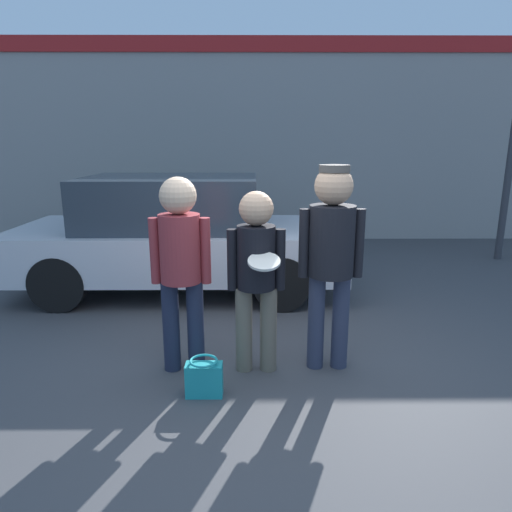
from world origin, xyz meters
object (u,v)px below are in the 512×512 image
object	(u,v)px
parked_car_near	(177,234)
handbag	(204,378)
shrub	(145,222)
person_right	(331,247)
person_left	(181,258)
person_middle_with_frisbee	(256,268)

from	to	relation	value
parked_car_near	handbag	world-z (taller)	parked_car_near
shrub	handbag	distance (m)	5.94
handbag	person_right	bearing A→B (deg)	24.63
person_right	parked_car_near	xyz separation A→B (m)	(-1.72, 2.31, -0.35)
person_left	person_middle_with_frisbee	xyz separation A→B (m)	(0.65, -0.01, -0.09)
parked_car_near	shrub	world-z (taller)	parked_car_near
person_left	shrub	size ratio (longest dim) A/B	1.86
handbag	shrub	bearing A→B (deg)	107.35
handbag	person_left	bearing A→B (deg)	116.55
person_middle_with_frisbee	parked_car_near	distance (m)	2.61
person_right	shrub	size ratio (longest dim) A/B	1.96
person_left	person_right	world-z (taller)	person_right
person_middle_with_frisbee	person_right	world-z (taller)	person_right
person_right	handbag	world-z (taller)	person_right
person_right	parked_car_near	size ratio (longest dim) A/B	0.42
person_middle_with_frisbee	shrub	bearing A→B (deg)	112.83
person_middle_with_frisbee	parked_car_near	world-z (taller)	person_middle_with_frisbee
person_right	handbag	xyz separation A→B (m)	(-1.08, -0.50, -0.98)
person_middle_with_frisbee	handbag	xyz separation A→B (m)	(-0.43, -0.44, -0.81)
person_left	person_right	bearing A→B (deg)	1.89
parked_car_near	handbag	xyz separation A→B (m)	(0.64, -2.81, -0.63)
person_middle_with_frisbee	person_left	bearing A→B (deg)	179.02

